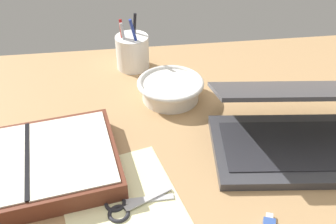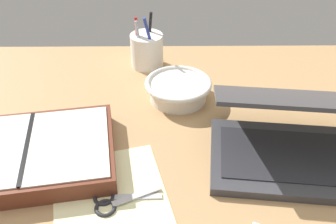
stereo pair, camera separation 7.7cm
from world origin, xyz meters
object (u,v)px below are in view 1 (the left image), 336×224
Objects in this scene: bowl at (170,88)px; planner at (30,166)px; pen_cup at (132,52)px; laptop at (294,128)px; scissors at (125,206)px.

bowl is 37.63cm from planner.
bowl reaches higher than planner.
pen_cup is 0.42× the size of planner.
scissors is at bearing -154.77° from laptop.
scissors is at bearing -95.18° from pen_cup.
pen_cup is (-8.26, 16.92, 1.93)cm from bowl.
scissors is (-12.77, -32.79, -2.52)cm from bowl.
planner is 2.94× the size of scissors.
bowl is at bearing 27.17° from planner.
pen_cup is at bearing 51.49° from planner.
scissors is at bearing -111.29° from bowl.
bowl is at bearing -63.97° from pen_cup.
pen_cup is at bearing 116.03° from bowl.
bowl is 35.28cm from scissors.
laptop reaches higher than pen_cup.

